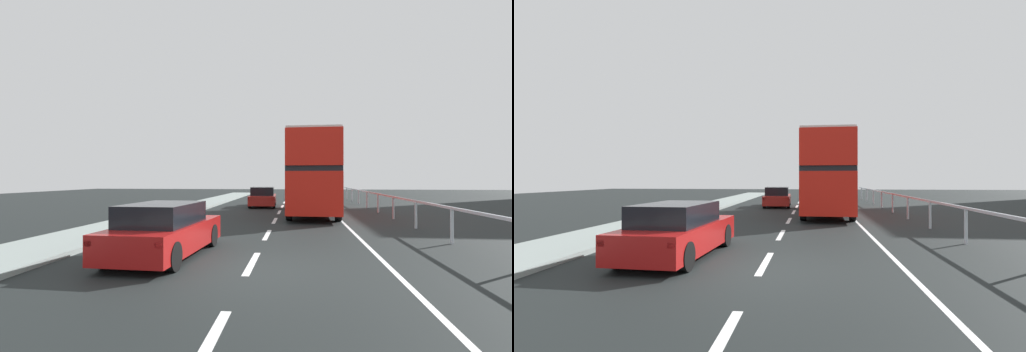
{
  "view_description": "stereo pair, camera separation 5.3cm",
  "coord_description": "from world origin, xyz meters",
  "views": [
    {
      "loc": [
        1.05,
        -8.26,
        1.98
      ],
      "look_at": [
        -0.58,
        6.65,
        2.07
      ],
      "focal_mm": 26.57,
      "sensor_mm": 36.0,
      "label": 1
    },
    {
      "loc": [
        1.11,
        -8.26,
        1.98
      ],
      "look_at": [
        -0.58,
        6.65,
        2.07
      ],
      "focal_mm": 26.57,
      "sensor_mm": 36.0,
      "label": 2
    }
  ],
  "objects": [
    {
      "name": "hatchback_car_near",
      "position": [
        -2.28,
        1.02,
        0.66
      ],
      "size": [
        1.92,
        4.5,
        1.36
      ],
      "rotation": [
        0.0,
        0.0,
        -0.05
      ],
      "color": "maroon",
      "rests_on": "ground"
    },
    {
      "name": "lane_paint_markings",
      "position": [
        1.82,
        8.25,
        0.0
      ],
      "size": [
        3.23,
        46.0,
        0.01
      ],
      "color": "silver",
      "rests_on": "ground"
    },
    {
      "name": "double_decker_bus_red",
      "position": [
        1.9,
        13.06,
        2.28
      ],
      "size": [
        2.78,
        10.23,
        4.27
      ],
      "rotation": [
        0.0,
        0.0,
        -0.03
      ],
      "color": "red",
      "rests_on": "ground"
    },
    {
      "name": "bridge_side_railing",
      "position": [
        5.7,
        9.0,
        0.9
      ],
      "size": [
        0.1,
        42.0,
        1.12
      ],
      "color": "#B2B9C1",
      "rests_on": "ground"
    },
    {
      "name": "ground_plane",
      "position": [
        0.0,
        0.0,
        -0.05
      ],
      "size": [
        73.64,
        120.0,
        0.1
      ],
      "primitive_type": "cube",
      "color": "black"
    },
    {
      "name": "sedan_car_ahead",
      "position": [
        -1.35,
        18.16,
        0.66
      ],
      "size": [
        1.95,
        4.63,
        1.37
      ],
      "rotation": [
        0.0,
        0.0,
        0.04
      ],
      "color": "maroon",
      "rests_on": "ground"
    },
    {
      "name": "near_sidewalk_kerb",
      "position": [
        -5.94,
        0.0,
        0.07
      ],
      "size": [
        2.52,
        80.0,
        0.14
      ],
      "primitive_type": "cube",
      "color": "gray",
      "rests_on": "ground"
    }
  ]
}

